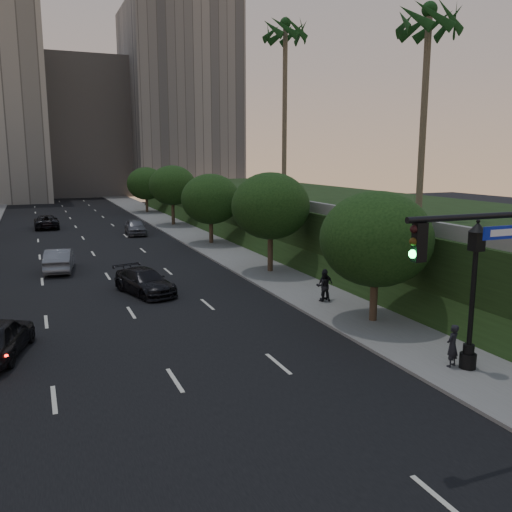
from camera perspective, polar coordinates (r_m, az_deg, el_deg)
name	(u,v)px	position (r m, az deg, el deg)	size (l,w,h in m)	color
ground	(221,452)	(15.43, -3.75, -19.86)	(160.00, 160.00, 0.00)	black
road_surface	(96,258)	(43.55, -16.51, -0.21)	(16.00, 140.00, 0.02)	black
sidewalk_right	(222,249)	(45.67, -3.64, 0.78)	(4.50, 140.00, 0.15)	slate
embankment	(355,222)	(48.69, 10.35, 3.52)	(18.00, 90.00, 4.00)	black
parapet_wall	(267,198)	(44.45, 1.13, 6.08)	(0.35, 90.00, 0.70)	slate
office_block_mid	(83,129)	(115.21, -17.74, 12.64)	(22.00, 18.00, 26.00)	gray
office_block_right	(179,103)	(112.70, -8.11, 15.63)	(20.00, 22.00, 36.00)	gray
tree_right_a	(376,239)	(25.49, 12.53, 1.76)	(5.20, 5.20, 6.24)	#38281C
tree_right_b	(270,206)	(35.86, 1.54, 5.28)	(5.20, 5.20, 6.74)	#38281C
tree_right_c	(211,199)	(48.03, -4.80, 5.99)	(5.20, 5.20, 6.24)	#38281C
tree_right_d	(172,185)	(61.46, -8.80, 7.35)	(5.20, 5.20, 6.74)	#38281C
tree_right_e	(146,184)	(76.13, -11.49, 7.49)	(5.20, 5.20, 6.24)	#38281C
palm_mid	(429,22)	(35.16, 17.73, 22.41)	(3.20, 3.20, 13.00)	#4C4233
palm_far	(285,34)	(48.19, 3.11, 22.31)	(3.20, 3.20, 15.50)	#4C4233
street_lamp	(472,302)	(20.92, 21.80, -4.54)	(0.64, 0.64, 5.62)	black
sedan_mid_left	(59,260)	(39.22, -20.01, -0.40)	(1.68, 4.82, 1.59)	slate
sedan_far_left	(46,222)	(62.96, -21.21, 3.39)	(2.46, 5.32, 1.48)	black
sedan_near_right	(145,282)	(31.57, -11.63, -2.66)	(2.00, 4.91, 1.43)	black
sedan_far_right	(135,227)	(55.34, -12.58, 3.01)	(1.87, 4.65, 1.59)	#5B5C62
pedestrian_a	(452,346)	(21.34, 19.97, -8.85)	(0.58, 0.38, 1.60)	black
pedestrian_b	(323,286)	(29.04, 7.11, -3.14)	(0.80, 0.62, 1.65)	black
pedestrian_c	(325,284)	(29.24, 7.28, -2.99)	(1.00, 0.42, 1.71)	black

